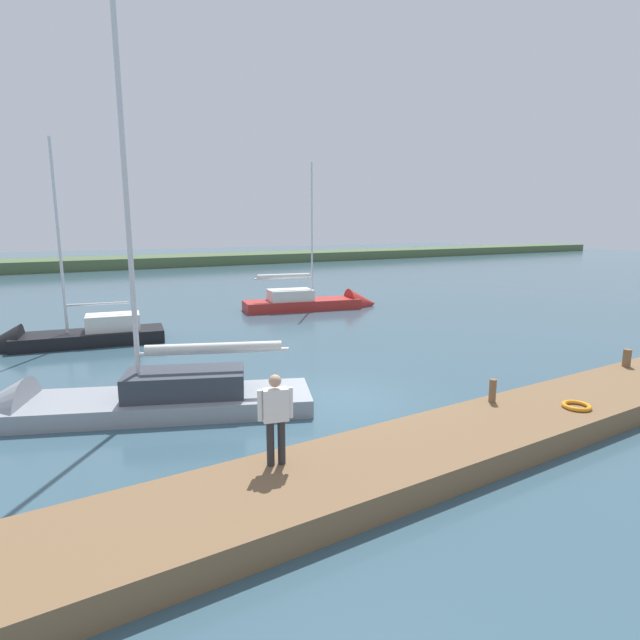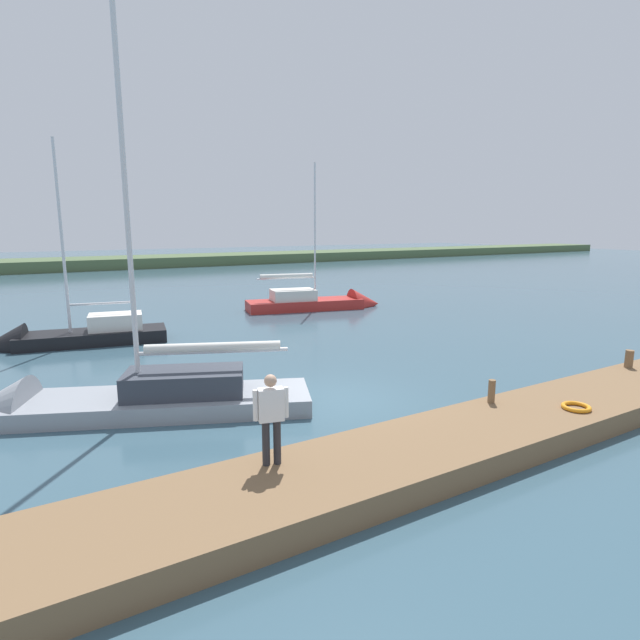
{
  "view_description": "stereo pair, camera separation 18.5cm",
  "coord_description": "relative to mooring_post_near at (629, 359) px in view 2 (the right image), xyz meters",
  "views": [
    {
      "loc": [
        7.3,
        11.2,
        4.78
      ],
      "look_at": [
        -0.54,
        -1.7,
        1.96
      ],
      "focal_mm": 28.13,
      "sensor_mm": 36.0,
      "label": 1
    },
    {
      "loc": [
        7.14,
        11.29,
        4.78
      ],
      "look_at": [
        -0.54,
        -1.7,
        1.96
      ],
      "focal_mm": 28.13,
      "sensor_mm": 36.0,
      "label": 2
    }
  ],
  "objects": [
    {
      "name": "ground_plane",
      "position": [
        8.54,
        -3.34,
        -0.79
      ],
      "size": [
        200.0,
        200.0,
        0.0
      ],
      "primitive_type": "plane",
      "color": "#385666"
    },
    {
      "name": "far_shoreline",
      "position": [
        8.54,
        -55.07,
        -0.79
      ],
      "size": [
        180.0,
        8.0,
        2.4
      ],
      "primitive_type": "cube",
      "color": "#4C603D",
      "rests_on": "ground_plane"
    },
    {
      "name": "dock_pier",
      "position": [
        8.54,
        0.85,
        -0.53
      ],
      "size": [
        24.4,
        2.43,
        0.52
      ],
      "primitive_type": "cube",
      "color": "brown",
      "rests_on": "ground_plane"
    },
    {
      "name": "mooring_post_near",
      "position": [
        0.0,
        0.0,
        0.0
      ],
      "size": [
        0.24,
        0.24,
        0.54
      ],
      "primitive_type": "cylinder",
      "color": "brown",
      "rests_on": "dock_pier"
    },
    {
      "name": "mooring_post_far",
      "position": [
        6.1,
        0.0,
        0.02
      ],
      "size": [
        0.17,
        0.17,
        0.57
      ],
      "primitive_type": "cylinder",
      "color": "brown",
      "rests_on": "dock_pier"
    },
    {
      "name": "life_ring_buoy",
      "position": [
        4.72,
        1.34,
        -0.22
      ],
      "size": [
        0.66,
        0.66,
        0.1
      ],
      "primitive_type": "torus",
      "color": "orange",
      "rests_on": "dock_pier"
    },
    {
      "name": "sailboat_outer_mooring",
      "position": [
        0.69,
        -17.12,
        -0.54
      ],
      "size": [
        8.27,
        3.65,
        9.14
      ],
      "rotation": [
        0.0,
        0.0,
        2.92
      ],
      "color": "#B22823",
      "rests_on": "ground_plane"
    },
    {
      "name": "sailboat_far_right",
      "position": [
        14.09,
        -5.38,
        -0.57
      ],
      "size": [
        9.0,
        5.32,
        11.16
      ],
      "rotation": [
        0.0,
        0.0,
        -0.4
      ],
      "color": "gray",
      "rests_on": "ground_plane"
    },
    {
      "name": "sailboat_mid_channel",
      "position": [
        14.46,
        -14.45,
        -0.58
      ],
      "size": [
        7.19,
        3.03,
        8.95
      ],
      "rotation": [
        0.0,
        0.0,
        -0.18
      ],
      "color": "black",
      "rests_on": "ground_plane"
    },
    {
      "name": "person_on_dock",
      "position": [
        12.12,
        0.2,
        0.71
      ],
      "size": [
        0.63,
        0.32,
        1.69
      ],
      "rotation": [
        0.0,
        0.0,
        4.47
      ],
      "color": "#28282D",
      "rests_on": "dock_pier"
    }
  ]
}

